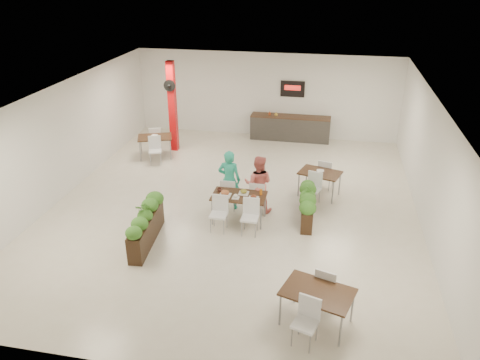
% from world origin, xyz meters
% --- Properties ---
extents(ground, '(12.00, 12.00, 0.00)m').
position_xyz_m(ground, '(0.00, 0.00, 0.00)').
color(ground, beige).
rests_on(ground, ground).
extents(room_shell, '(10.10, 12.10, 3.22)m').
position_xyz_m(room_shell, '(0.00, 0.00, 2.01)').
color(room_shell, white).
rests_on(room_shell, ground).
extents(red_column, '(0.40, 0.41, 3.20)m').
position_xyz_m(red_column, '(-3.00, 3.79, 1.64)').
color(red_column, red).
rests_on(red_column, ground).
extents(service_counter, '(3.00, 0.64, 2.20)m').
position_xyz_m(service_counter, '(1.00, 5.65, 0.49)').
color(service_counter, '#312E2B').
rests_on(service_counter, ground).
extents(main_table, '(1.41, 1.63, 0.92)m').
position_xyz_m(main_table, '(0.28, -0.80, 0.64)').
color(main_table, black).
rests_on(main_table, ground).
extents(diner_man, '(0.62, 0.41, 1.70)m').
position_xyz_m(diner_man, '(-0.11, -0.15, 0.85)').
color(diner_man, '#27AB8A').
rests_on(diner_man, ground).
extents(diner_woman, '(0.79, 0.62, 1.61)m').
position_xyz_m(diner_woman, '(0.69, -0.15, 0.80)').
color(diner_woman, '#E66D66').
rests_on(diner_woman, ground).
extents(planter_left, '(0.55, 2.11, 1.11)m').
position_xyz_m(planter_left, '(-1.71, -2.27, 0.53)').
color(planter_left, black).
rests_on(planter_left, ground).
extents(planter_right, '(0.48, 1.83, 0.95)m').
position_xyz_m(planter_right, '(2.04, -0.35, 0.49)').
color(planter_right, black).
rests_on(planter_right, ground).
extents(side_table_a, '(1.34, 1.67, 0.92)m').
position_xyz_m(side_table_a, '(-3.43, 3.00, 0.63)').
color(side_table_a, black).
rests_on(side_table_a, ground).
extents(side_table_b, '(1.32, 1.67, 0.92)m').
position_xyz_m(side_table_b, '(2.30, 1.08, 0.63)').
color(side_table_b, black).
rests_on(side_table_b, ground).
extents(side_table_c, '(1.48, 1.67, 0.92)m').
position_xyz_m(side_table_c, '(2.47, -4.33, 0.63)').
color(side_table_c, black).
rests_on(side_table_c, ground).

